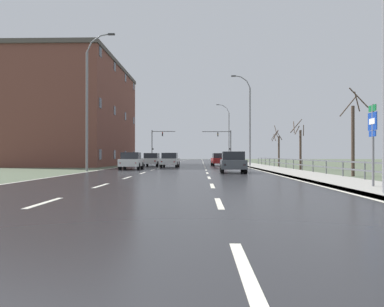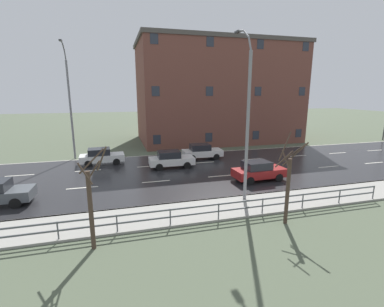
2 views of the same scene
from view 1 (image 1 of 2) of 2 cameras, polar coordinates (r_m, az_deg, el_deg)
ground_plane at (r=50.06m, az=-0.76°, el=-1.86°), size 160.00×160.00×0.12m
road_asphalt_strip at (r=62.05m, az=-0.35°, el=-1.50°), size 14.00×120.00×0.03m
sidewalk_right at (r=62.37m, az=7.41°, el=-1.45°), size 3.00×120.00×0.12m
guardrail at (r=30.51m, az=16.58°, el=-1.40°), size 0.07×39.87×1.00m
street_lamp_foreground at (r=13.04m, az=27.93°, el=16.28°), size 2.47×0.24×10.23m
street_lamp_midground at (r=41.95m, az=9.09°, el=5.08°), size 2.27×0.24×10.64m
street_lamp_distant at (r=71.93m, az=5.82°, el=3.18°), size 2.64×0.24×11.62m
street_lamp_left_bank at (r=31.04m, az=-16.25°, el=7.73°), size 2.43×0.24×11.48m
highway_sign at (r=15.16m, az=26.99°, el=2.69°), size 0.09×0.68×3.24m
traffic_signal_right at (r=71.12m, az=5.37°, el=2.02°), size 5.81×0.36×6.30m
traffic_signal_left at (r=71.87m, az=-5.79°, el=1.97°), size 4.79×0.36×6.39m
car_distant at (r=42.52m, az=-6.43°, el=-0.97°), size 1.94×4.15×1.57m
car_mid_centre at (r=26.36m, az=6.57°, el=-1.37°), size 1.93×4.15×1.57m
car_far_left at (r=32.72m, az=-9.70°, el=-1.16°), size 1.99×4.18×1.57m
car_near_left at (r=44.32m, az=4.36°, el=-0.94°), size 1.99×4.18×1.57m
car_far_right at (r=38.50m, az=-3.55°, el=-1.04°), size 1.90×4.13×1.57m
brick_building at (r=51.10m, az=-18.18°, el=5.92°), size 12.51×22.20×13.64m
bare_tree_near at (r=24.19m, az=24.41°, el=2.50°), size 1.36×1.39×5.38m
bare_tree_mid at (r=33.67m, az=16.91°, el=1.10°), size 1.22×1.29×4.68m
bare_tree_far at (r=43.08m, az=13.66°, el=0.86°), size 1.24×1.47×4.86m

